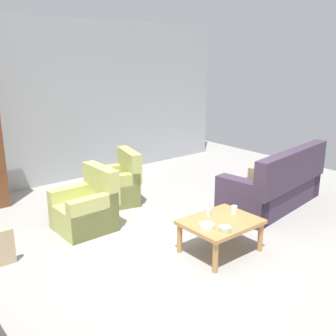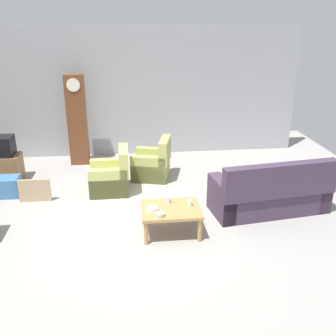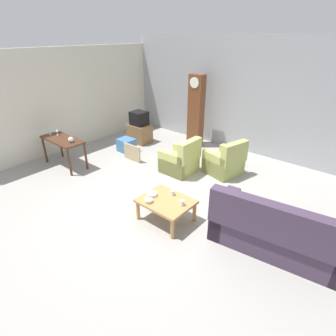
{
  "view_description": "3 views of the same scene",
  "coord_description": "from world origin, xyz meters",
  "px_view_note": "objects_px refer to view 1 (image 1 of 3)",
  "views": [
    {
      "loc": [
        -3.05,
        -3.77,
        2.51
      ],
      "look_at": [
        0.59,
        0.67,
        0.84
      ],
      "focal_mm": 41.94,
      "sensor_mm": 36.0,
      "label": 1
    },
    {
      "loc": [
        -0.21,
        -6.1,
        3.3
      ],
      "look_at": [
        0.54,
        0.68,
        0.65
      ],
      "focal_mm": 40.87,
      "sensor_mm": 36.0,
      "label": 2
    },
    {
      "loc": [
        3.2,
        -3.77,
        3.23
      ],
      "look_at": [
        -0.02,
        0.03,
        0.72
      ],
      "focal_mm": 29.05,
      "sensor_mm": 36.0,
      "label": 3
    }
  ],
  "objects_px": {
    "armchair_olive_near": "(86,209)",
    "cup_white_porcelain": "(234,209)",
    "cup_blue_rimmed": "(208,212)",
    "bowl_shallow_green": "(225,229)",
    "couch_floral": "(275,187)",
    "coffee_table_wood": "(221,225)",
    "bowl_white_stacked": "(207,226)",
    "armchair_olive_far": "(115,186)"
  },
  "relations": [
    {
      "from": "couch_floral",
      "to": "cup_white_porcelain",
      "type": "distance_m",
      "value": 1.64
    },
    {
      "from": "coffee_table_wood",
      "to": "cup_white_porcelain",
      "type": "bearing_deg",
      "value": 11.19
    },
    {
      "from": "armchair_olive_near",
      "to": "coffee_table_wood",
      "type": "bearing_deg",
      "value": -59.78
    },
    {
      "from": "armchair_olive_far",
      "to": "cup_blue_rimmed",
      "type": "distance_m",
      "value": 2.19
    },
    {
      "from": "cup_white_porcelain",
      "to": "bowl_white_stacked",
      "type": "height_order",
      "value": "cup_white_porcelain"
    },
    {
      "from": "couch_floral",
      "to": "armchair_olive_near",
      "type": "distance_m",
      "value": 3.15
    },
    {
      "from": "armchair_olive_far",
      "to": "bowl_white_stacked",
      "type": "distance_m",
      "value": 2.46
    },
    {
      "from": "couch_floral",
      "to": "armchair_olive_near",
      "type": "height_order",
      "value": "couch_floral"
    },
    {
      "from": "coffee_table_wood",
      "to": "armchair_olive_near",
      "type": "bearing_deg",
      "value": 120.22
    },
    {
      "from": "cup_white_porcelain",
      "to": "bowl_shallow_green",
      "type": "height_order",
      "value": "cup_white_porcelain"
    },
    {
      "from": "armchair_olive_near",
      "to": "couch_floral",
      "type": "bearing_deg",
      "value": -22.68
    },
    {
      "from": "armchair_olive_far",
      "to": "coffee_table_wood",
      "type": "distance_m",
      "value": 2.39
    },
    {
      "from": "armchair_olive_near",
      "to": "coffee_table_wood",
      "type": "relative_size",
      "value": 0.96
    },
    {
      "from": "armchair_olive_far",
      "to": "cup_blue_rimmed",
      "type": "bearing_deg",
      "value": -87.33
    },
    {
      "from": "coffee_table_wood",
      "to": "bowl_white_stacked",
      "type": "height_order",
      "value": "bowl_white_stacked"
    },
    {
      "from": "couch_floral",
      "to": "armchair_olive_far",
      "type": "xyz_separation_m",
      "value": [
        -2.01,
        1.86,
        -0.05
      ]
    },
    {
      "from": "cup_white_porcelain",
      "to": "bowl_white_stacked",
      "type": "bearing_deg",
      "value": -169.47
    },
    {
      "from": "couch_floral",
      "to": "cup_white_porcelain",
      "type": "height_order",
      "value": "couch_floral"
    },
    {
      "from": "coffee_table_wood",
      "to": "cup_blue_rimmed",
      "type": "distance_m",
      "value": 0.24
    },
    {
      "from": "armchair_olive_far",
      "to": "bowl_shallow_green",
      "type": "height_order",
      "value": "armchair_olive_far"
    },
    {
      "from": "armchair_olive_near",
      "to": "cup_blue_rimmed",
      "type": "height_order",
      "value": "armchair_olive_near"
    },
    {
      "from": "cup_blue_rimmed",
      "to": "bowl_shallow_green",
      "type": "relative_size",
      "value": 0.63
    },
    {
      "from": "bowl_shallow_green",
      "to": "armchair_olive_far",
      "type": "bearing_deg",
      "value": 88.22
    },
    {
      "from": "couch_floral",
      "to": "bowl_shallow_green",
      "type": "relative_size",
      "value": 14.38
    },
    {
      "from": "armchair_olive_near",
      "to": "cup_white_porcelain",
      "type": "height_order",
      "value": "armchair_olive_near"
    },
    {
      "from": "armchair_olive_near",
      "to": "coffee_table_wood",
      "type": "distance_m",
      "value": 2.02
    },
    {
      "from": "armchair_olive_far",
      "to": "bowl_shallow_green",
      "type": "distance_m",
      "value": 2.65
    },
    {
      "from": "armchair_olive_near",
      "to": "bowl_shallow_green",
      "type": "distance_m",
      "value": 2.17
    },
    {
      "from": "armchair_olive_near",
      "to": "cup_white_porcelain",
      "type": "relative_size",
      "value": 9.26
    },
    {
      "from": "bowl_shallow_green",
      "to": "coffee_table_wood",
      "type": "bearing_deg",
      "value": 51.75
    },
    {
      "from": "couch_floral",
      "to": "coffee_table_wood",
      "type": "xyz_separation_m",
      "value": [
        -1.89,
        -0.53,
        0.03
      ]
    },
    {
      "from": "couch_floral",
      "to": "armchair_olive_far",
      "type": "bearing_deg",
      "value": 137.26
    },
    {
      "from": "cup_blue_rimmed",
      "to": "bowl_shallow_green",
      "type": "height_order",
      "value": "cup_blue_rimmed"
    },
    {
      "from": "cup_blue_rimmed",
      "to": "bowl_white_stacked",
      "type": "xyz_separation_m",
      "value": [
        -0.29,
        -0.27,
        -0.02
      ]
    },
    {
      "from": "bowl_shallow_green",
      "to": "bowl_white_stacked",
      "type": "bearing_deg",
      "value": 118.33
    },
    {
      "from": "armchair_olive_near",
      "to": "bowl_white_stacked",
      "type": "relative_size",
      "value": 4.68
    },
    {
      "from": "bowl_white_stacked",
      "to": "bowl_shallow_green",
      "type": "xyz_separation_m",
      "value": [
        0.11,
        -0.2,
        0.0
      ]
    },
    {
      "from": "cup_white_porcelain",
      "to": "couch_floral",
      "type": "bearing_deg",
      "value": 16.65
    },
    {
      "from": "armchair_olive_near",
      "to": "coffee_table_wood",
      "type": "xyz_separation_m",
      "value": [
        1.02,
        -1.75,
        0.07
      ]
    },
    {
      "from": "cup_blue_rimmed",
      "to": "bowl_shallow_green",
      "type": "bearing_deg",
      "value": -111.39
    },
    {
      "from": "armchair_olive_far",
      "to": "armchair_olive_near",
      "type": "bearing_deg",
      "value": -144.51
    },
    {
      "from": "couch_floral",
      "to": "armchair_olive_near",
      "type": "relative_size",
      "value": 2.39
    }
  ]
}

